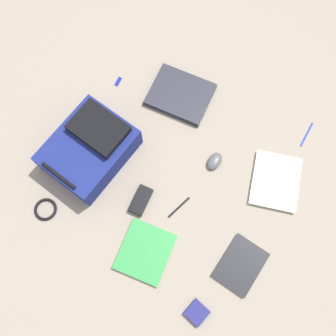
% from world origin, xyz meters
% --- Properties ---
extents(ground_plane, '(3.82, 3.82, 0.00)m').
position_xyz_m(ground_plane, '(0.00, 0.00, 0.00)').
color(ground_plane, gray).
extents(backpack, '(0.38, 0.45, 0.18)m').
position_xyz_m(backpack, '(0.36, 0.11, 0.08)').
color(backpack, navy).
rests_on(backpack, ground_plane).
extents(laptop, '(0.32, 0.26, 0.03)m').
position_xyz_m(laptop, '(0.12, -0.36, 0.02)').
color(laptop, '#24242C').
rests_on(laptop, ground_plane).
extents(book_comic, '(0.24, 0.26, 0.02)m').
position_xyz_m(book_comic, '(-0.09, 0.41, 0.01)').
color(book_comic, silver).
rests_on(book_comic, ground_plane).
extents(book_manual, '(0.28, 0.31, 0.02)m').
position_xyz_m(book_manual, '(-0.48, -0.16, 0.01)').
color(book_manual, silver).
rests_on(book_manual, ground_plane).
extents(book_red, '(0.20, 0.24, 0.02)m').
position_xyz_m(book_red, '(-0.50, 0.26, 0.01)').
color(book_red, silver).
rests_on(book_red, ground_plane).
extents(computer_mouse, '(0.07, 0.10, 0.03)m').
position_xyz_m(computer_mouse, '(-0.19, -0.12, 0.02)').
color(computer_mouse, '#4C4C51').
rests_on(computer_mouse, ground_plane).
extents(cable_coil, '(0.11, 0.11, 0.01)m').
position_xyz_m(cable_coil, '(0.41, 0.45, 0.01)').
color(cable_coil, black).
rests_on(cable_coil, ground_plane).
extents(power_brick, '(0.07, 0.14, 0.03)m').
position_xyz_m(power_brick, '(0.04, 0.21, 0.02)').
color(power_brick, black).
rests_on(power_brick, ground_plane).
extents(pen_black, '(0.05, 0.13, 0.01)m').
position_xyz_m(pen_black, '(-0.13, 0.16, 0.00)').
color(pen_black, black).
rests_on(pen_black, ground_plane).
extents(pen_blue, '(0.02, 0.14, 0.01)m').
position_xyz_m(pen_blue, '(-0.53, -0.46, 0.00)').
color(pen_blue, '#1933B2').
rests_on(pen_blue, ground_plane).
extents(earbud_pouch, '(0.10, 0.10, 0.02)m').
position_xyz_m(earbud_pouch, '(-0.41, 0.53, 0.01)').
color(earbud_pouch, navy).
rests_on(earbud_pouch, ground_plane).
extents(usb_stick, '(0.02, 0.05, 0.01)m').
position_xyz_m(usb_stick, '(0.44, -0.29, 0.00)').
color(usb_stick, '#191999').
rests_on(usb_stick, ground_plane).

